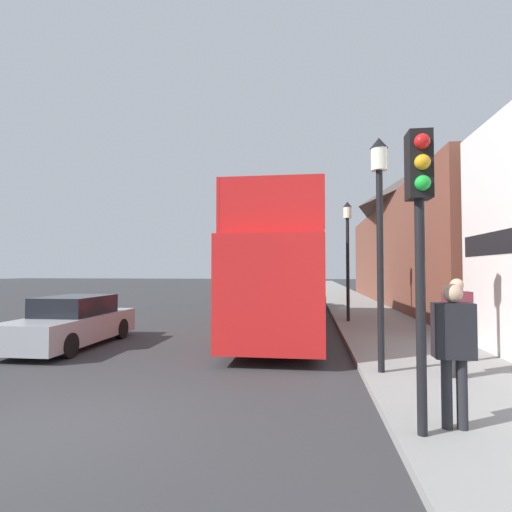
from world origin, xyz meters
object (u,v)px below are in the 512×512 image
(parked_car_ahead_of_bus, at_px, (308,297))
(lamp_post_nearest, at_px, (380,209))
(parked_car_far_side, at_px, (73,323))
(pedestrian_second, at_px, (457,318))
(traffic_signal, at_px, (420,211))
(pedestrian_nearest, at_px, (453,341))
(lamp_post_second, at_px, (348,239))
(tour_bus, at_px, (284,277))

(parked_car_ahead_of_bus, height_order, lamp_post_nearest, lamp_post_nearest)
(parked_car_far_side, bearing_deg, parked_car_ahead_of_bus, -119.97)
(parked_car_far_side, xyz_separation_m, lamp_post_nearest, (8.06, -2.36, 2.72))
(pedestrian_second, distance_m, traffic_signal, 3.58)
(parked_car_ahead_of_bus, relative_size, pedestrian_nearest, 2.20)
(pedestrian_second, bearing_deg, lamp_post_second, 98.56)
(tour_bus, relative_size, pedestrian_nearest, 6.09)
(tour_bus, bearing_deg, pedestrian_second, -59.92)
(tour_bus, bearing_deg, traffic_signal, -76.31)
(parked_car_ahead_of_bus, distance_m, pedestrian_second, 14.57)
(tour_bus, relative_size, parked_car_far_side, 2.46)
(lamp_post_nearest, bearing_deg, lamp_post_second, 89.11)
(traffic_signal, relative_size, lamp_post_nearest, 0.80)
(pedestrian_nearest, xyz_separation_m, pedestrian_second, (0.95, 2.58, 0.01))
(tour_bus, xyz_separation_m, parked_car_far_side, (-5.76, -3.70, -1.26))
(pedestrian_nearest, relative_size, pedestrian_second, 0.99)
(tour_bus, relative_size, lamp_post_nearest, 2.39)
(parked_car_ahead_of_bus, distance_m, traffic_signal, 17.34)
(parked_car_far_side, bearing_deg, tour_bus, -147.78)
(parked_car_ahead_of_bus, bearing_deg, tour_bus, -97.88)
(traffic_signal, height_order, lamp_post_nearest, lamp_post_nearest)
(tour_bus, xyz_separation_m, traffic_signal, (2.26, -9.14, 0.96))
(parked_car_far_side, bearing_deg, pedestrian_second, 164.16)
(pedestrian_second, relative_size, lamp_post_nearest, 0.40)
(tour_bus, distance_m, lamp_post_second, 3.46)
(tour_bus, height_order, pedestrian_nearest, tour_bus)
(tour_bus, relative_size, pedestrian_second, 6.04)
(parked_car_far_side, height_order, traffic_signal, traffic_signal)
(pedestrian_nearest, bearing_deg, parked_car_ahead_of_bus, 96.36)
(lamp_post_nearest, bearing_deg, pedestrian_nearest, -81.48)
(pedestrian_nearest, xyz_separation_m, lamp_post_second, (-0.29, 10.82, 2.17))
(tour_bus, relative_size, traffic_signal, 2.99)
(parked_car_ahead_of_bus, bearing_deg, pedestrian_nearest, -85.51)
(parked_car_far_side, distance_m, pedestrian_nearest, 9.94)
(traffic_signal, bearing_deg, lamp_post_nearest, 89.16)
(tour_bus, xyz_separation_m, pedestrian_nearest, (2.72, -8.86, -0.67))
(parked_car_far_side, distance_m, lamp_post_nearest, 8.83)
(pedestrian_nearest, relative_size, lamp_post_nearest, 0.39)
(pedestrian_nearest, bearing_deg, pedestrian_second, 69.83)
(lamp_post_nearest, bearing_deg, parked_car_far_side, 163.68)
(traffic_signal, bearing_deg, parked_car_ahead_of_bus, 94.72)
(pedestrian_nearest, bearing_deg, traffic_signal, -148.79)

